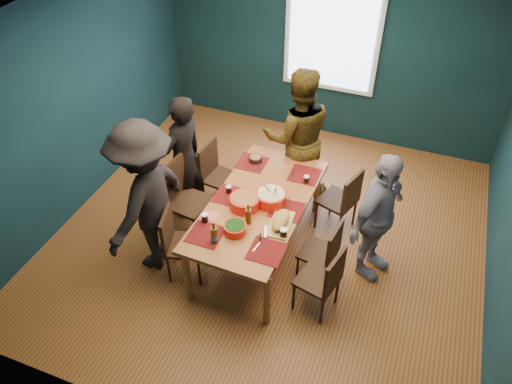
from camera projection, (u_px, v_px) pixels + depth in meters
The scene contains 26 objects.
room at pixel (281, 131), 5.46m from camera, with size 5.01×5.01×2.71m.
dining_table at pixel (258, 208), 5.52m from camera, with size 1.08×2.04×0.76m.
chair_left_far at pixel (215, 171), 6.31m from camera, with size 0.45×0.45×0.88m.
chair_left_mid at pixel (181, 194), 5.86m from camera, with size 0.50×0.50×0.99m.
chair_left_near at pixel (177, 239), 5.39m from camera, with size 0.48×0.48×0.88m.
chair_right_far at pixel (344, 198), 5.91m from camera, with size 0.50×0.50×0.88m.
chair_right_mid at pixel (325, 250), 5.32m from camera, with size 0.42×0.42×0.82m.
chair_right_near at pixel (325, 278), 4.99m from camera, with size 0.47×0.47×0.86m.
person_far_left at pixel (184, 158), 5.99m from camera, with size 0.60×0.40×1.65m, color black.
person_back at pixel (298, 137), 6.19m from camera, with size 0.89×0.69×1.82m, color black.
person_right at pixel (377, 218), 5.24m from camera, with size 0.93×0.39×1.59m, color silver.
person_near_left at pixel (146, 198), 5.28m from camera, with size 1.19×0.69×1.85m, color black.
bowl_salad at pixel (245, 202), 5.37m from camera, with size 0.33×0.33×0.14m.
bowl_dumpling at pixel (271, 197), 5.42m from camera, with size 0.34×0.34×0.31m.
bowl_herbs at pixel (235, 228), 5.09m from camera, with size 0.24×0.24×0.10m.
cutting_board at pixel (281, 221), 5.17m from camera, with size 0.27×0.54×0.12m.
small_bowl at pixel (256, 159), 6.03m from camera, with size 0.16×0.16×0.07m.
beer_bottle_a at pixel (214, 235), 4.95m from camera, with size 0.07×0.07×0.27m.
beer_bottle_b at pixel (248, 216), 5.17m from camera, with size 0.06×0.06×0.25m.
cola_glass_a at pixel (205, 217), 5.21m from camera, with size 0.07×0.07×0.10m.
cola_glass_b at pixel (283, 233), 5.03m from camera, with size 0.08×0.08×0.11m.
cola_glass_c at pixel (306, 179), 5.71m from camera, with size 0.07×0.07×0.09m.
cola_glass_d at pixel (229, 189), 5.57m from camera, with size 0.07×0.07×0.09m.
napkin_a at pixel (295, 205), 5.44m from camera, with size 0.15×0.15×0.00m, color #EB636B.
napkin_b at pixel (211, 216), 5.31m from camera, with size 0.15×0.15×0.00m, color #EB636B.
napkin_c at pixel (260, 256), 4.87m from camera, with size 0.15×0.15×0.00m, color #EB636B.
Camera 1 is at (1.39, -4.13, 4.39)m, focal length 35.00 mm.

